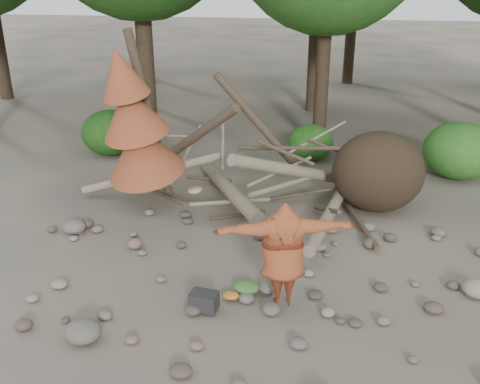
# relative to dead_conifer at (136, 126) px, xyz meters

# --- Properties ---
(ground) EXTENTS (120.00, 120.00, 0.00)m
(ground) POSITION_rel_dead_conifer_xyz_m (3.12, -3.37, -2.11)
(ground) COLOR #514C44
(ground) RESTS_ON ground
(deadfall_pile) EXTENTS (8.55, 5.24, 3.30)m
(deadfall_pile) POSITION_rel_dead_conifer_xyz_m (5.13, 0.87, -1.16)
(deadfall_pile) COLOR #332619
(deadfall_pile) RESTS_ON ground
(dead_conifer) EXTENTS (2.06, 2.16, 4.35)m
(dead_conifer) POSITION_rel_dead_conifer_xyz_m (0.00, 0.00, 0.00)
(dead_conifer) COLOR #4C3F30
(dead_conifer) RESTS_ON ground
(bush_left) EXTENTS (1.80, 1.80, 1.44)m
(bush_left) POSITION_rel_dead_conifer_xyz_m (-2.38, 3.83, -1.39)
(bush_left) COLOR #1E4E14
(bush_left) RESTS_ON ground
(bush_mid) EXTENTS (1.40, 1.40, 1.12)m
(bush_mid) POSITION_rel_dead_conifer_xyz_m (3.92, 4.43, -1.55)
(bush_mid) COLOR #28631C
(bush_mid) RESTS_ON ground
(bush_right) EXTENTS (2.00, 2.00, 1.60)m
(bush_right) POSITION_rel_dead_conifer_xyz_m (8.12, 3.63, -1.31)
(bush_right) COLOR #337524
(bush_right) RESTS_ON ground
(frisbee_thrower) EXTENTS (3.04, 1.35, 1.93)m
(frisbee_thrower) POSITION_rel_dead_conifer_xyz_m (3.89, -3.60, -1.06)
(frisbee_thrower) COLOR brown
(frisbee_thrower) RESTS_ON ground
(backpack) EXTENTS (0.51, 0.37, 0.31)m
(backpack) POSITION_rel_dead_conifer_xyz_m (2.59, -4.00, -1.95)
(backpack) COLOR black
(backpack) RESTS_ON ground
(cloth_green) EXTENTS (0.48, 0.40, 0.18)m
(cloth_green) POSITION_rel_dead_conifer_xyz_m (3.22, -3.32, -2.02)
(cloth_green) COLOR #3D6F2C
(cloth_green) RESTS_ON ground
(cloth_orange) EXTENTS (0.30, 0.25, 0.11)m
(cloth_orange) POSITION_rel_dead_conifer_xyz_m (2.98, -3.59, -2.06)
(cloth_orange) COLOR #C07221
(cloth_orange) RESTS_ON ground
(boulder_front_left) EXTENTS (0.60, 0.54, 0.36)m
(boulder_front_left) POSITION_rel_dead_conifer_xyz_m (0.88, -5.12, -1.93)
(boulder_front_left) COLOR #625C51
(boulder_front_left) RESTS_ON ground
(boulder_mid_right) EXTENTS (0.54, 0.49, 0.33)m
(boulder_mid_right) POSITION_rel_dead_conifer_xyz_m (7.36, -2.66, -1.95)
(boulder_mid_right) COLOR gray
(boulder_mid_right) RESTS_ON ground
(boulder_mid_left) EXTENTS (0.53, 0.48, 0.32)m
(boulder_mid_left) POSITION_rel_dead_conifer_xyz_m (-1.02, -1.60, -1.95)
(boulder_mid_left) COLOR #686057
(boulder_mid_left) RESTS_ON ground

